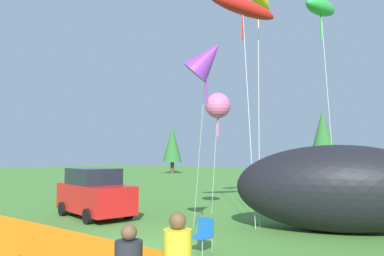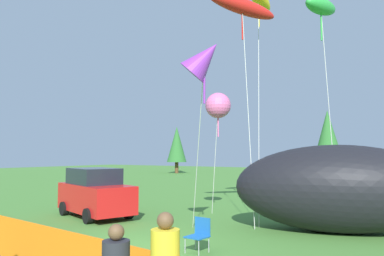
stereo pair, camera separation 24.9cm
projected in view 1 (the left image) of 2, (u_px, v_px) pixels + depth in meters
ground_plane at (130, 253)px, 9.71m from camera, size 120.00×120.00×0.00m
parked_car at (95, 193)px, 15.23m from camera, size 4.27×2.86×1.98m
folding_chair at (203, 233)px, 9.81m from camera, size 0.56×0.56×0.87m
inflatable_cat at (367, 192)px, 12.09m from camera, size 8.92×4.81×2.87m
kite_pink_octopus at (218, 106)px, 15.57m from camera, size 1.21×1.16×5.11m
kite_red_lizard at (243, 7)px, 14.37m from camera, size 2.14×2.89×8.71m
kite_green_fish at (321, 8)px, 14.06m from camera, size 1.20×1.97×8.47m
kite_purple_delta at (207, 59)px, 10.69m from camera, size 2.57×2.82×5.98m
horizon_tree_east at (172, 144)px, 50.50m from camera, size 2.64×2.64×6.30m
horizon_tree_mid at (323, 135)px, 45.99m from camera, size 3.34×3.34×7.97m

